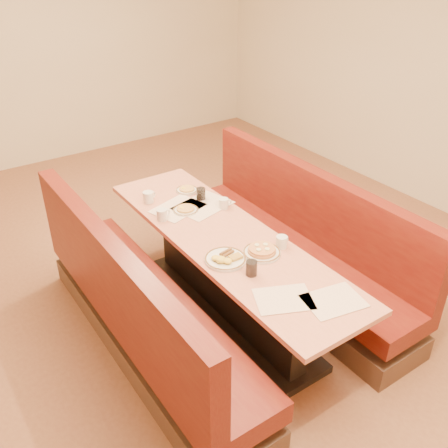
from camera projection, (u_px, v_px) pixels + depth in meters
ground at (225, 315)px, 4.07m from camera, size 8.00×8.00×0.00m
room_envelope at (226, 75)px, 3.09m from camera, size 6.04×8.04×2.82m
diner_table at (225, 278)px, 3.88m from camera, size 0.70×2.50×0.75m
booth_left at (140, 314)px, 3.52m from camera, size 0.55×2.50×1.05m
booth_right at (296, 250)px, 4.24m from camera, size 0.55×2.50×1.05m
placemat_near_left at (284, 299)px, 3.05m from camera, size 0.43×0.38×0.00m
placemat_near_right at (334, 301)px, 3.04m from camera, size 0.40×0.33×0.00m
placemat_far_left at (178, 208)px, 4.06m from camera, size 0.47×0.41×0.00m
placemat_far_right at (203, 205)px, 4.10m from camera, size 0.51×0.43×0.00m
pancake_plate at (262, 251)px, 3.48m from camera, size 0.27×0.27×0.06m
eggs_plate at (225, 259)px, 3.41m from camera, size 0.29×0.29×0.06m
extra_plate_mid at (187, 190)px, 4.33m from camera, size 0.19×0.19×0.04m
extra_plate_far at (185, 210)px, 4.01m from camera, size 0.20×0.20×0.04m
coffee_mug_a at (282, 241)px, 3.54m from camera, size 0.11×0.08×0.09m
coffee_mug_b at (162, 214)px, 3.88m from camera, size 0.12×0.08×0.09m
coffee_mug_c at (224, 203)px, 4.05m from camera, size 0.11×0.08×0.08m
coffee_mug_d at (149, 197)px, 4.13m from camera, size 0.12×0.09×0.09m
soda_tumbler_near at (252, 268)px, 3.25m from camera, size 0.08×0.08×0.10m
soda_tumbler_mid at (201, 194)px, 4.17m from camera, size 0.08×0.08×0.10m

